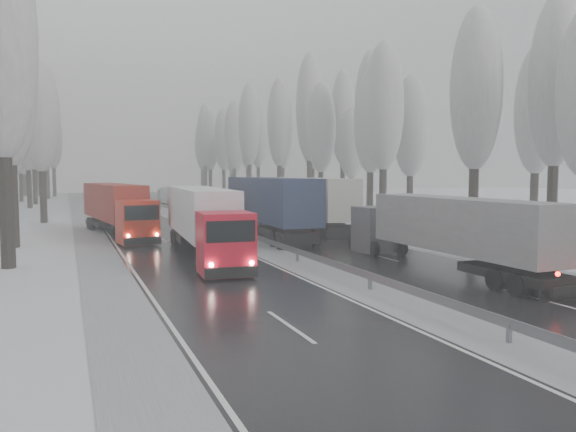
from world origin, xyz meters
TOP-DOWN VIEW (x-y plane):
  - ground at (0.00, 0.00)m, footprint 260.00×260.00m
  - carriageway_right at (5.25, 30.00)m, footprint 7.50×200.00m
  - carriageway_left at (-5.25, 30.00)m, footprint 7.50×200.00m
  - median_slush at (0.00, 30.00)m, footprint 3.00×200.00m
  - shoulder_right at (10.20, 30.00)m, footprint 2.40×200.00m
  - shoulder_left at (-10.20, 30.00)m, footprint 2.40×200.00m
  - median_guardrail at (0.00, 29.99)m, footprint 0.12×200.00m
  - tree_15 at (19.28, 12.71)m, footprint 3.60×3.60m
  - tree_16 at (15.04, 15.67)m, footprint 3.60×3.60m
  - tree_17 at (24.68, 19.67)m, footprint 3.60×3.60m
  - tree_18 at (14.51, 27.03)m, footprint 3.60×3.60m
  - tree_19 at (20.02, 31.03)m, footprint 3.60×3.60m
  - tree_20 at (17.90, 35.17)m, footprint 3.60×3.60m
  - tree_21 at (20.12, 39.17)m, footprint 3.60×3.60m
  - tree_22 at (17.02, 45.60)m, footprint 3.60×3.60m
  - tree_23 at (23.31, 49.60)m, footprint 3.60×3.60m
  - tree_24 at (17.90, 51.02)m, footprint 3.60×3.60m
  - tree_25 at (24.81, 55.02)m, footprint 3.60×3.60m
  - tree_26 at (17.56, 61.27)m, footprint 3.60×3.60m
  - tree_27 at (24.72, 65.27)m, footprint 3.60×3.60m
  - tree_28 at (16.34, 71.95)m, footprint 3.60×3.60m
  - tree_29 at (23.71, 75.95)m, footprint 3.60×3.60m
  - tree_30 at (16.56, 81.70)m, footprint 3.60×3.60m
  - tree_31 at (22.48, 85.70)m, footprint 3.60×3.60m
  - tree_32 at (16.63, 89.21)m, footprint 3.60×3.60m
  - tree_33 at (19.77, 93.21)m, footprint 3.60×3.60m
  - tree_34 at (15.73, 96.32)m, footprint 3.60×3.60m
  - tree_35 at (24.94, 100.32)m, footprint 3.60×3.60m
  - tree_36 at (17.04, 106.16)m, footprint 3.60×3.60m
  - tree_37 at (24.02, 110.16)m, footprint 3.60×3.60m
  - tree_38 at (18.73, 116.73)m, footprint 3.60×3.60m
  - tree_39 at (21.55, 120.73)m, footprint 3.60×3.60m
  - tree_56 at (-14.71, 15.70)m, footprint 3.60×3.60m
  - tree_58 at (-15.13, 24.57)m, footprint 3.60×3.60m
  - tree_62 at (-13.94, 43.73)m, footprint 3.60×3.60m
  - tree_64 at (-18.26, 52.71)m, footprint 3.60×3.60m
  - tree_66 at (-18.16, 62.35)m, footprint 3.60×3.60m
  - tree_67 at (-19.54, 66.35)m, footprint 3.60×3.60m
  - tree_68 at (-16.58, 69.11)m, footprint 3.60×3.60m
  - tree_70 at (-16.33, 79.19)m, footprint 3.60×3.60m
  - tree_71 at (-21.09, 83.19)m, footprint 3.60×3.60m
  - tree_72 at (-18.93, 88.54)m, footprint 3.60×3.60m
  - tree_73 at (-21.82, 92.54)m, footprint 3.60×3.60m
  - tree_74 at (-15.07, 99.33)m, footprint 3.60×3.60m
  - tree_76 at (-14.05, 108.72)m, footprint 3.60×3.60m
  - tree_77 at (-19.66, 112.72)m, footprint 3.60×3.60m
  - tree_78 at (-17.56, 115.31)m, footprint 3.60×3.60m
  - tree_79 at (-20.33, 119.31)m, footprint 3.60×3.60m
  - truck_grey_tarp at (5.80, 6.63)m, footprint 2.35×14.61m
  - truck_blue_box at (2.30, 23.93)m, footprint 3.44×17.91m
  - truck_cream_box at (6.29, 27.09)m, footprint 3.27×17.70m
  - box_truck_distant at (3.45, 72.77)m, footprint 2.84×7.21m
  - truck_red_white at (-4.41, 15.89)m, footprint 3.51×15.80m
  - truck_red_red at (-8.21, 29.26)m, footprint 4.39×15.87m

SIDE VIEW (x-z plane):
  - ground at x=0.00m, z-range 0.00..0.00m
  - carriageway_right at x=5.25m, z-range 0.00..0.03m
  - carriageway_left at x=-5.25m, z-range 0.00..0.03m
  - median_slush at x=0.00m, z-range 0.00..0.04m
  - shoulder_right at x=10.20m, z-range 0.00..0.04m
  - shoulder_left at x=-10.20m, z-range 0.00..0.04m
  - median_guardrail at x=0.00m, z-range 0.22..0.98m
  - box_truck_distant at x=3.45m, z-range 0.02..2.65m
  - truck_grey_tarp at x=5.80m, z-range 0.31..4.05m
  - truck_red_white at x=-4.41m, z-range 0.34..4.36m
  - truck_red_red at x=-8.21m, z-range 0.34..4.37m
  - truck_cream_box at x=6.29m, z-range 0.38..4.90m
  - truck_blue_box at x=2.30m, z-range 0.38..4.95m
  - tree_23 at x=23.31m, z-range 1.99..15.54m
  - tree_77 at x=-19.66m, z-range 2.10..16.42m
  - tree_33 at x=19.77m, z-range 2.10..16.42m
  - tree_19 at x=20.02m, z-range 2.13..16.70m
  - tree_72 at x=-18.93m, z-range 2.21..17.31m
  - tree_66 at x=-18.16m, z-range 2.22..17.45m
  - tree_64 at x=-18.26m, z-range 2.25..17.67m
  - tree_17 at x=24.68m, z-range 2.27..17.80m
  - tree_20 at x=17.90m, z-range 2.29..18.00m
  - tree_22 at x=17.02m, z-range 2.31..18.17m
  - tree_62 at x=-13.94m, z-range 2.34..18.38m
  - tree_39 at x=21.55m, z-range 2.36..18.54m
  - tree_37 at x=24.02m, z-range 2.38..18.75m
  - tree_16 at x=15.04m, z-range 2.40..18.93m
  - tree_18 at x=14.51m, z-range 2.41..18.99m
  - tree_68 at x=-16.58m, z-range 2.42..19.07m
  - tree_79 at x=-20.33m, z-range 2.48..19.54m
  - tree_70 at x=-16.33m, z-range 2.48..19.57m
  - tree_67 at x=-19.54m, z-range 2.48..19.58m
  - tree_15 at x=19.28m, z-range 2.49..19.62m
  - tree_58 at x=-15.13m, z-range 2.50..19.71m
  - tree_73 at x=-21.82m, z-range 2.50..19.72m
  - tree_32 at x=16.63m, z-range 2.51..19.85m
  - tree_27 at x=24.72m, z-range 2.55..20.17m
  - tree_34 at x=15.73m, z-range 2.55..20.19m
  - tree_30 at x=16.56m, z-range 2.59..20.45m
  - tree_38 at x=18.73m, z-range 2.60..20.58m
  - tree_29 at x=23.71m, z-range 2.62..20.73m
  - tree_56 at x=-14.71m, z-range 2.62..20.75m
  - tree_35 at x=24.94m, z-range 2.64..20.89m
  - tree_76 at x=-14.05m, z-range 2.68..21.23m
  - tree_31 at x=22.48m, z-range 2.68..21.26m
  - tree_21 at x=20.12m, z-range 2.69..21.31m
  - tree_26 at x=17.56m, z-range 2.71..21.49m
  - tree_25 at x=24.81m, z-range 2.80..22.24m
  - tree_78 at x=-17.56m, z-range 2.81..22.37m
  - tree_71 at x=-21.09m, z-range 2.82..22.43m
  - tree_28 at x=16.34m, z-range 2.82..22.45m
  - tree_74 at x=-15.07m, z-range 2.83..22.52m
  - tree_36 at x=17.04m, z-range 2.91..23.13m
  - tree_24 at x=17.90m, z-range 2.94..23.43m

